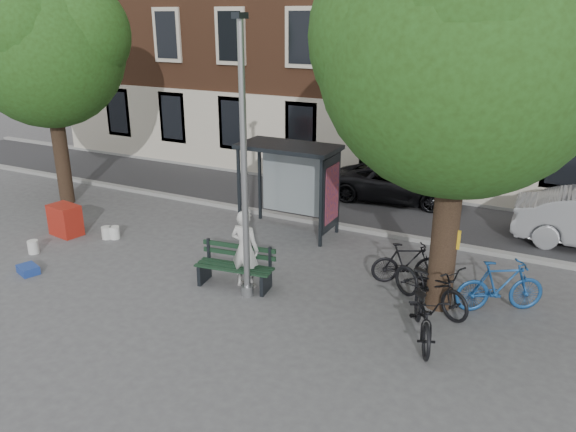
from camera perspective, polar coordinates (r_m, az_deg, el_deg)
The scene contains 21 objects.
ground at distance 13.03m, azimuth -4.13°, elevation -8.02°, with size 90.00×90.00×0.00m, color #4C4C4F.
road at distance 18.86m, azimuth 6.92°, elevation 0.89°, with size 40.00×4.00×0.01m, color #28282B.
curb_near at distance 17.09m, azimuth 4.55°, elevation -0.86°, with size 40.00×0.25×0.12m, color gray.
curb_far at distance 20.65m, azimuth 8.88°, elevation 2.62°, with size 40.00×0.25×0.12m, color gray.
lamppost at distance 11.99m, azimuth -4.45°, elevation 3.84°, with size 0.28×0.35×6.11m.
tree_right at distance 11.38m, azimuth 17.47°, elevation 16.66°, with size 5.76×5.60×8.20m.
tree_left at distance 19.71m, azimuth -23.62°, elevation 15.74°, with size 5.18×4.86×7.40m.
bus_shelter at distance 15.98m, azimuth 1.46°, elevation 4.73°, with size 2.85×1.45×2.62m.
painter at distance 13.04m, azimuth -4.40°, elevation -3.37°, with size 0.69×0.46×1.90m, color silver.
bench at distance 13.31m, azimuth -5.37°, elevation -5.31°, with size 1.92×0.85×0.96m.
bike_a at distance 12.62m, azimuth 14.29°, elevation -6.77°, with size 0.74×2.12×1.11m, color black.
bike_b at distance 12.94m, azimuth 20.75°, elevation -6.67°, with size 0.55×1.95×1.17m, color navy.
bike_c at distance 11.44m, azimuth 13.60°, elevation -9.58°, with size 0.74×2.13×1.12m, color black.
bike_d at distance 13.66m, azimuth 11.98°, elevation -4.69°, with size 0.48×1.68×1.01m, color black.
car_dark at distance 19.67m, azimuth 11.11°, elevation 3.32°, with size 2.06×4.46×1.24m, color black.
red_stand at distance 17.51m, azimuth -21.69°, elevation -0.38°, with size 0.90×0.60×0.90m, color #A12115.
blue_crate at distance 15.41m, azimuth -24.89°, elevation -4.96°, with size 0.55×0.40×0.20m, color navy.
bucket_a at distance 16.89m, azimuth -17.94°, elevation -1.63°, with size 0.28×0.28×0.36m, color silver.
bucket_b at distance 16.58m, azimuth -24.46°, elevation -2.89°, with size 0.28×0.28×0.36m, color silver.
bucket_c at distance 16.83m, azimuth -17.19°, elevation -1.62°, with size 0.28×0.28×0.36m, color silver.
notice_sign at distance 12.35m, azimuth 16.23°, elevation -3.60°, with size 0.32×0.04×1.85m.
Camera 1 is at (6.08, -9.80, 6.06)m, focal length 35.00 mm.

